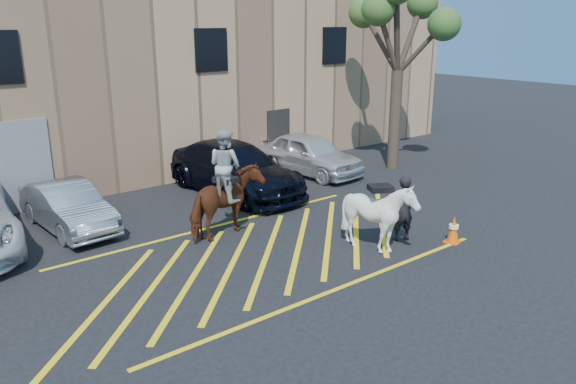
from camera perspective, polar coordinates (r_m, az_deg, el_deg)
ground at (r=14.35m, az=-2.86°, el=-5.94°), size 90.00×90.00×0.00m
car_silver_sedan at (r=16.71m, az=-21.46°, el=-1.41°), size 1.63×4.04×1.30m
car_blue_suv at (r=18.99m, az=-5.46°, el=2.41°), size 2.72×5.90×1.67m
car_white_suv at (r=21.34m, az=2.15°, el=3.90°), size 2.19×4.62×1.53m
handler at (r=14.99m, az=11.54°, el=-1.65°), size 0.75×0.62×1.77m
warehouse at (r=24.08m, az=-20.39°, el=11.34°), size 32.42×10.20×7.30m
hatching_zone at (r=14.13m, az=-2.15°, el=-6.29°), size 12.60×5.12×0.01m
mounted_bay at (r=14.98m, az=-6.31°, el=-0.23°), size 2.40×1.54×2.92m
saddled_white at (r=14.18m, az=9.23°, el=-2.41°), size 2.12×2.19×1.86m
traffic_cone at (r=15.34m, az=16.47°, el=-3.65°), size 0.45×0.45×0.73m
tree at (r=22.00m, az=11.33°, el=16.94°), size 3.99×4.37×7.31m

